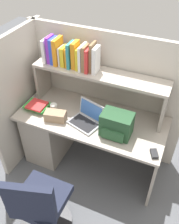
% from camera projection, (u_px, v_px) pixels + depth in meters
% --- Properties ---
extents(ground_plane, '(8.00, 8.00, 0.00)m').
position_uv_depth(ground_plane, '(91.00, 161.00, 3.14)').
color(ground_plane, '#595B60').
extents(desk, '(1.60, 0.70, 0.73)m').
position_uv_depth(desk, '(62.00, 130.00, 3.00)').
color(desk, '#AAA093').
rests_on(desk, ground_plane).
extents(cubicle_partition_rear, '(1.84, 0.05, 1.55)m').
position_uv_depth(cubicle_partition_rear, '(104.00, 95.00, 2.91)').
color(cubicle_partition_rear, '#BCB5A8').
rests_on(cubicle_partition_rear, ground_plane).
extents(cubicle_partition_left, '(0.05, 1.06, 1.55)m').
position_uv_depth(cubicle_partition_left, '(22.00, 98.00, 2.87)').
color(cubicle_partition_left, '#BCB5A8').
rests_on(cubicle_partition_left, ground_plane).
extents(overhead_hutch, '(1.44, 0.28, 0.45)m').
position_uv_depth(overhead_hutch, '(99.00, 81.00, 2.59)').
color(overhead_hutch, gray).
rests_on(overhead_hutch, desk).
extents(reference_books_on_shelf, '(0.60, 0.18, 0.30)m').
position_uv_depth(reference_books_on_shelf, '(71.00, 55.00, 2.54)').
color(reference_books_on_shelf, white).
rests_on(reference_books_on_shelf, overhead_hutch).
extents(laptop, '(0.37, 0.33, 0.22)m').
position_uv_depth(laptop, '(87.00, 118.00, 2.59)').
color(laptop, '#B7BABF').
rests_on(laptop, desk).
extents(backpack, '(0.30, 0.22, 0.25)m').
position_uv_depth(backpack, '(116.00, 125.00, 2.41)').
color(backpack, '#264C2D').
rests_on(backpack, desk).
extents(computer_mouse, '(0.10, 0.12, 0.03)m').
position_uv_depth(computer_mouse, '(154.00, 154.00, 2.27)').
color(computer_mouse, '#262628').
rests_on(computer_mouse, desk).
extents(paper_cup, '(0.08, 0.08, 0.09)m').
position_uv_depth(paper_cup, '(54.00, 108.00, 2.73)').
color(paper_cup, white).
rests_on(paper_cup, desk).
extents(tissue_box, '(0.24, 0.17, 0.10)m').
position_uv_depth(tissue_box, '(55.00, 116.00, 2.62)').
color(tissue_box, '#9E7F60').
rests_on(tissue_box, desk).
extents(desk_book_stack, '(0.26, 0.21, 0.07)m').
position_uv_depth(desk_book_stack, '(37.00, 106.00, 2.77)').
color(desk_book_stack, green).
rests_on(desk_book_stack, desk).
extents(office_chair, '(0.52, 0.54, 0.93)m').
position_uv_depth(office_chair, '(40.00, 208.00, 2.24)').
color(office_chair, black).
rests_on(office_chair, ground_plane).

